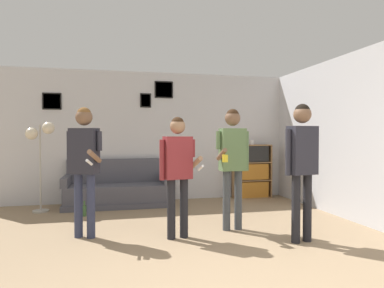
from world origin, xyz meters
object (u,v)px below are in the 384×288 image
object	(u,v)px
couch	(117,191)
bookshelf	(252,171)
person_watcher_holding_cup	(233,155)
person_spectator_near_bookshelf	(302,156)
person_player_foreground_center	(178,164)
drinking_cup	(252,142)
person_player_foreground_left	(84,157)
bottle_on_floor	(84,210)
floor_lamp	(40,141)

from	to	relation	value
couch	bookshelf	distance (m)	2.92
person_watcher_holding_cup	person_spectator_near_bookshelf	bearing A→B (deg)	-47.66
person_player_foreground_center	drinking_cup	distance (m)	3.34
couch	person_spectator_near_bookshelf	bearing A→B (deg)	-51.61
bookshelf	person_player_foreground_left	distance (m)	4.07
person_player_foreground_center	person_watcher_holding_cup	bearing A→B (deg)	14.62
bottle_on_floor	drinking_cup	size ratio (longest dim) A/B	2.64
person_player_foreground_left	bottle_on_floor	distance (m)	1.62
person_player_foreground_center	person_watcher_holding_cup	xyz separation A→B (m)	(0.85, 0.22, 0.10)
drinking_cup	floor_lamp	bearing A→B (deg)	-173.85
couch	person_player_foreground_center	xyz separation A→B (m)	(0.77, -2.37, 0.69)
bookshelf	bottle_on_floor	bearing A→B (deg)	-164.24
floor_lamp	couch	bearing A→B (deg)	11.04
bookshelf	bottle_on_floor	world-z (taller)	bookshelf
bookshelf	floor_lamp	distance (m)	4.32
bookshelf	bottle_on_floor	xyz separation A→B (m)	(-3.45, -0.97, -0.48)
bookshelf	person_spectator_near_bookshelf	bearing A→B (deg)	-101.28
drinking_cup	person_spectator_near_bookshelf	bearing A→B (deg)	-101.33
person_watcher_holding_cup	person_spectator_near_bookshelf	distance (m)	1.00
person_spectator_near_bookshelf	drinking_cup	bearing A→B (deg)	78.67
floor_lamp	person_spectator_near_bookshelf	xyz separation A→B (m)	(3.63, -2.62, -0.18)
couch	person_spectator_near_bookshelf	distance (m)	3.77
person_spectator_near_bookshelf	bottle_on_floor	world-z (taller)	person_spectator_near_bookshelf
person_watcher_holding_cup	bottle_on_floor	size ratio (longest dim) A/B	6.76
couch	person_player_foreground_center	distance (m)	2.58
bookshelf	person_player_foreground_center	xyz separation A→B (m)	(-2.13, -2.56, 0.40)
bookshelf	floor_lamp	size ratio (longest dim) A/B	0.73
floor_lamp	person_player_foreground_left	xyz separation A→B (m)	(0.90, -1.80, -0.20)
person_spectator_near_bookshelf	couch	bearing A→B (deg)	128.39
couch	bottle_on_floor	world-z (taller)	couch
person_player_foreground_left	person_spectator_near_bookshelf	world-z (taller)	person_spectator_near_bookshelf
couch	person_player_foreground_left	xyz separation A→B (m)	(-0.45, -2.06, 0.79)
person_player_foreground_center	bottle_on_floor	xyz separation A→B (m)	(-1.32, 1.59, -0.88)
bookshelf	couch	bearing A→B (deg)	-176.15
person_player_foreground_center	person_watcher_holding_cup	size ratio (longest dim) A/B	0.92
person_player_foreground_left	person_watcher_holding_cup	size ratio (longest dim) A/B	1.00
couch	drinking_cup	world-z (taller)	drinking_cup
person_player_foreground_left	person_spectator_near_bookshelf	size ratio (longest dim) A/B	0.98
person_spectator_near_bookshelf	person_player_foreground_left	bearing A→B (deg)	163.26
couch	person_player_foreground_left	distance (m)	2.25
person_watcher_holding_cup	drinking_cup	world-z (taller)	person_watcher_holding_cup
person_player_foreground_left	floor_lamp	bearing A→B (deg)	116.48
person_watcher_holding_cup	person_spectator_near_bookshelf	size ratio (longest dim) A/B	0.99
floor_lamp	person_player_foreground_left	distance (m)	2.02
bottle_on_floor	drinking_cup	xyz separation A→B (m)	(3.45, 0.97, 1.12)
person_player_foreground_left	drinking_cup	distance (m)	4.04
person_player_foreground_left	bottle_on_floor	bearing A→B (deg)	94.70
person_player_foreground_left	person_watcher_holding_cup	world-z (taller)	person_watcher_holding_cup
person_watcher_holding_cup	drinking_cup	size ratio (longest dim) A/B	17.84
couch	floor_lamp	xyz separation A→B (m)	(-1.34, -0.26, 0.99)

